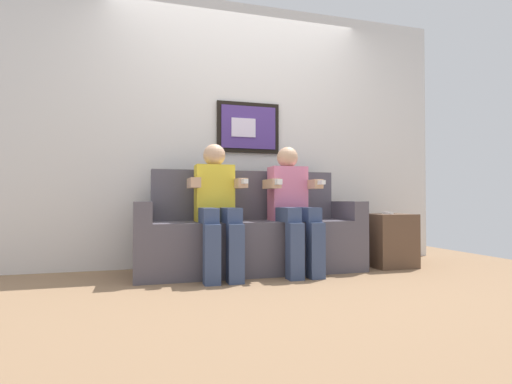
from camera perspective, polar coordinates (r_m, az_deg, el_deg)
ground_plane at (r=3.30m, az=0.75°, el=-12.21°), size 5.69×5.69×0.00m
back_wall_assembly at (r=4.03m, az=-2.45°, el=8.41°), size 4.38×0.10×2.60m
couch at (r=3.56m, az=-0.80°, el=-6.31°), size 1.98×0.58×0.90m
person_on_left at (r=3.31m, az=-5.59°, el=-1.61°), size 0.46×0.56×1.11m
person_on_right at (r=3.49m, az=5.22°, el=-1.58°), size 0.46×0.56×1.11m
side_table_right at (r=4.04m, az=18.38°, el=-6.52°), size 0.40×0.40×0.50m
spare_remote_on_table at (r=3.96m, az=18.23°, el=-2.86°), size 0.04×0.13×0.02m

